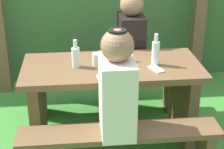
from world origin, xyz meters
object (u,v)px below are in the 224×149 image
bench_near (120,146)px  drinking_glass (97,59)px  picnic_table (112,91)px  cell_phone (156,69)px  person_black_coat (131,35)px  person_white_shirt (117,87)px  bench_far (106,82)px  bottle_center (156,52)px  bottle_left (114,48)px  bottle_right (76,56)px

bench_near → drinking_glass: drinking_glass is taller
picnic_table → cell_phone: size_ratio=10.00×
person_black_coat → drinking_glass: person_black_coat is taller
bench_near → person_white_shirt: bearing=170.8°
bench_far → bottle_center: bearing=-58.9°
bench_far → person_black_coat: 0.51m
picnic_table → bottle_center: size_ratio=5.54×
bottle_left → bench_far: bearing=93.8°
person_white_shirt → drinking_glass: 0.54m
bench_far → person_black_coat: (0.23, -0.00, 0.46)m
person_white_shirt → person_black_coat: same height
picnic_table → person_black_coat: bearing=66.2°
picnic_table → bench_far: picnic_table is taller
person_white_shirt → person_black_coat: 1.07m
bottle_right → cell_phone: (0.60, -0.12, -0.08)m
bottle_center → bench_far: bearing=121.1°
bottle_right → person_white_shirt: bearing=-63.1°
bench_near → person_white_shirt: person_white_shirt is taller
drinking_glass → bottle_left: size_ratio=0.41×
person_white_shirt → bottle_center: bearing=53.9°
person_white_shirt → bottle_right: person_white_shirt is taller
person_black_coat → picnic_table: bearing=-113.8°
picnic_table → bench_near: picnic_table is taller
drinking_glass → bottle_center: (0.45, -0.04, 0.06)m
bench_far → person_white_shirt: bearing=-91.1°
person_white_shirt → cell_phone: size_ratio=5.14×
person_white_shirt → drinking_glass: person_white_shirt is taller
picnic_table → cell_phone: cell_phone is taller
picnic_table → bottle_right: size_ratio=6.40×
bench_near → bench_far: 1.05m
picnic_table → bottle_center: 0.47m
person_black_coat → bottle_center: 0.56m
drinking_glass → bottle_center: bearing=-5.6°
person_white_shirt → bottle_center: person_white_shirt is taller
bench_near → bottle_center: bottle_center is taller
bench_far → bottle_right: size_ratio=6.40×
person_white_shirt → bench_far: bearing=88.9°
cell_phone → bench_far: bearing=96.9°
person_white_shirt → cell_phone: person_white_shirt is taller
bottle_right → bottle_center: bearing=-2.3°
picnic_table → person_black_coat: (0.23, 0.52, 0.29)m
picnic_table → bottle_left: 0.34m
bottle_right → cell_phone: bottle_right is taller
person_black_coat → bottle_right: (-0.51, -0.53, 0.02)m
bench_near → bottle_left: size_ratio=6.03×
person_black_coat → bottle_left: size_ratio=3.10×
person_white_shirt → bottle_center: size_ratio=2.85×
bottle_right → person_black_coat: bearing=46.1°
cell_phone → person_white_shirt: bearing=-151.0°
picnic_table → bottle_left: bearing=76.8°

